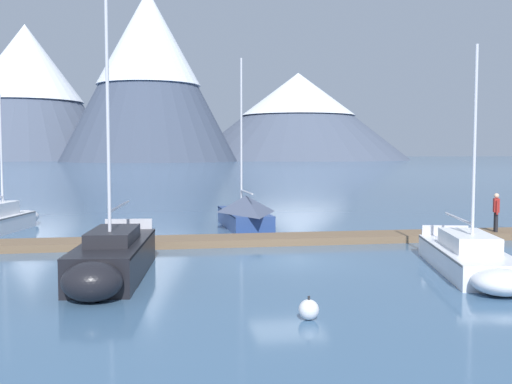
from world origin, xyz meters
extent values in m
plane|color=#426689|center=(0.00, 0.00, 0.00)|extent=(700.00, 700.00, 0.00)
cone|color=#4C566B|center=(-52.05, 238.21, 27.45)|extent=(75.80, 75.80, 54.91)
cone|color=white|center=(-52.05, 238.21, 39.30)|extent=(45.39, 45.39, 31.31)
cone|color=#424C60|center=(-3.13, 199.23, 30.46)|extent=(63.42, 63.42, 60.91)
cone|color=white|center=(-3.13, 199.23, 44.02)|extent=(37.04, 37.04, 33.88)
cone|color=#4C566B|center=(59.23, 226.37, 18.24)|extent=(93.26, 93.26, 36.48)
cone|color=white|center=(59.23, 226.37, 27.52)|extent=(48.37, 48.37, 18.02)
cube|color=brown|center=(0.00, 4.00, 0.15)|extent=(29.30, 2.57, 0.30)
cylinder|color=#38383D|center=(-0.02, 3.17, 0.12)|extent=(28.09, 0.84, 0.24)
cylinder|color=#38383D|center=(0.02, 4.83, 0.12)|extent=(28.09, 0.84, 0.24)
ellipsoid|color=silver|center=(-11.06, 12.28, 0.39)|extent=(1.78, 2.31, 0.74)
cylinder|color=silver|center=(-11.60, 10.08, 3.64)|extent=(0.10, 0.10, 5.72)
cube|color=black|center=(-5.82, -1.53, 0.53)|extent=(2.55, 6.14, 1.07)
ellipsoid|color=black|center=(-6.23, -4.71, 0.53)|extent=(1.70, 1.50, 1.02)
cube|color=black|center=(-5.82, -1.53, 1.03)|extent=(2.58, 6.03, 0.06)
cylinder|color=silver|center=(-5.91, -2.21, 5.10)|extent=(0.10, 0.10, 8.07)
cylinder|color=silver|center=(-5.69, -0.43, 2.05)|extent=(0.53, 3.57, 0.08)
cube|color=black|center=(-5.84, -1.67, 1.27)|extent=(1.60, 2.82, 0.40)
cube|color=silver|center=(-5.46, 1.35, 1.25)|extent=(1.64, 0.30, 0.36)
cube|color=navy|center=(-0.04, 9.03, 0.43)|extent=(1.94, 5.81, 0.85)
ellipsoid|color=navy|center=(-0.10, 12.18, 0.43)|extent=(1.58, 1.53, 0.81)
cube|color=#121D39|center=(-0.04, 9.03, 0.81)|extent=(1.98, 5.70, 0.06)
cylinder|color=silver|center=(-0.05, 9.78, 4.67)|extent=(0.10, 0.10, 7.63)
cylinder|color=silver|center=(-0.02, 8.36, 1.83)|extent=(0.13, 2.84, 0.08)
pyramid|color=#4C5670|center=(-0.03, 8.60, 1.25)|extent=(2.17, 4.66, 0.79)
cube|color=white|center=(5.21, -2.83, 0.37)|extent=(3.32, 6.29, 0.75)
ellipsoid|color=white|center=(4.38, -5.99, 0.37)|extent=(1.89, 1.83, 0.71)
cube|color=slate|center=(5.21, -2.83, 0.71)|extent=(3.32, 6.18, 0.06)
cylinder|color=silver|center=(5.07, -3.35, 3.91)|extent=(0.10, 0.10, 6.33)
cylinder|color=silver|center=(5.50, -1.72, 1.57)|extent=(0.94, 3.28, 0.08)
cube|color=white|center=(5.17, -2.98, 1.00)|extent=(1.94, 2.95, 0.50)
cube|color=silver|center=(5.95, 0.00, 0.93)|extent=(1.63, 0.52, 0.36)
cylinder|color=#232328|center=(10.26, 3.56, 0.73)|extent=(0.14, 0.14, 0.86)
cylinder|color=#232328|center=(10.16, 3.32, 0.73)|extent=(0.14, 0.14, 0.86)
cube|color=#B22823|center=(10.21, 3.44, 1.46)|extent=(0.35, 0.44, 0.60)
sphere|color=beige|center=(10.21, 3.44, 1.88)|extent=(0.22, 0.22, 0.22)
cylinder|color=#B22823|center=(10.30, 3.67, 1.39)|extent=(0.09, 0.09, 0.62)
cylinder|color=#B22823|center=(10.11, 3.21, 1.39)|extent=(0.09, 0.09, 0.62)
sphere|color=white|center=(-1.24, -7.23, 0.23)|extent=(0.47, 0.47, 0.47)
cylinder|color=#262628|center=(-1.24, -7.23, 0.51)|extent=(0.06, 0.06, 0.08)
camera|label=1|loc=(-4.87, -20.13, 3.85)|focal=41.88mm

